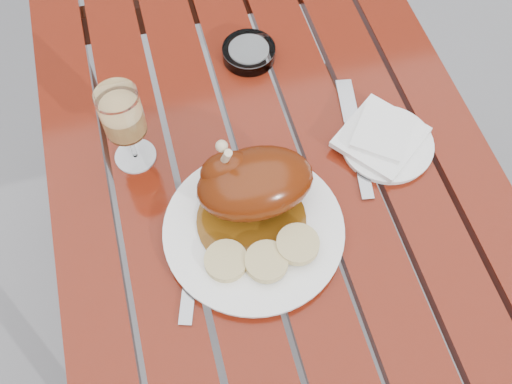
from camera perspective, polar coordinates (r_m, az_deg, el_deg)
ground at (r=1.71m, az=1.24°, el=-11.46°), size 60.00×60.00×0.00m
table at (r=1.36m, az=1.54°, el=-6.55°), size 0.80×1.20×0.75m
dinner_plate at (r=0.96m, az=-0.23°, el=-3.87°), size 0.36×0.36×0.02m
roast_duck at (r=0.93m, az=-0.50°, el=0.89°), size 0.21×0.20×0.14m
bread_dumplings at (r=0.92m, az=0.75°, el=-6.37°), size 0.19×0.09×0.02m
wine_glass at (r=1.00m, az=-12.84°, el=6.25°), size 0.08×0.08×0.18m
side_plate at (r=1.08m, az=12.92°, el=4.68°), size 0.23×0.23×0.01m
napkin at (r=1.07m, az=12.37°, el=5.40°), size 0.19×0.19×0.01m
ashtray at (r=1.19m, az=-0.72°, el=13.76°), size 0.13×0.13×0.03m
fork at (r=0.94m, az=-6.52°, el=-8.03°), size 0.07×0.17×0.01m
knife at (r=1.07m, az=10.04°, el=4.62°), size 0.06×0.23×0.01m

